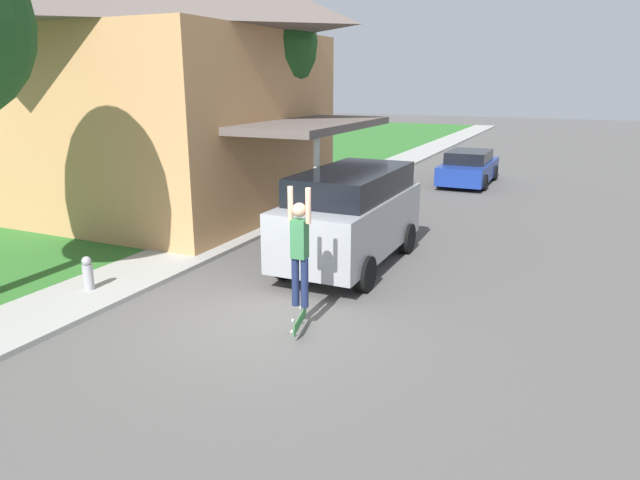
{
  "coord_description": "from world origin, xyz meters",
  "views": [
    {
      "loc": [
        4.88,
        -7.95,
        4.07
      ],
      "look_at": [
        0.45,
        1.61,
        1.1
      ],
      "focal_mm": 32.0,
      "sensor_mm": 36.0,
      "label": 1
    }
  ],
  "objects": [
    {
      "name": "skateboard",
      "position": [
        0.9,
        -0.18,
        0.23
      ],
      "size": [
        0.26,
        0.81,
        0.27
      ],
      "color": "#337F3D",
      "rests_on": "ground_plane"
    },
    {
      "name": "lawn_tree_far",
      "position": [
        -4.79,
        7.93,
        5.17
      ],
      "size": [
        4.06,
        4.06,
        7.14
      ],
      "color": "brown",
      "rests_on": "lawn"
    },
    {
      "name": "lawn",
      "position": [
        -8.0,
        6.0,
        0.04
      ],
      "size": [
        10.0,
        80.0,
        0.08
      ],
      "color": "#2D6B28",
      "rests_on": "ground_plane"
    },
    {
      "name": "house",
      "position": [
        -7.82,
        6.33,
        4.5
      ],
      "size": [
        12.3,
        8.82,
        8.51
      ],
      "color": "tan",
      "rests_on": "lawn"
    },
    {
      "name": "skateboarder",
      "position": [
        0.82,
        0.01,
        1.45
      ],
      "size": [
        0.41,
        0.23,
        2.03
      ],
      "color": "#192347",
      "rests_on": "ground_plane"
    },
    {
      "name": "ground_plane",
      "position": [
        0.0,
        0.0,
        0.0
      ],
      "size": [
        120.0,
        120.0,
        0.0
      ],
      "primitive_type": "plane",
      "color": "#54514F"
    },
    {
      "name": "fire_hydrant",
      "position": [
        -3.66,
        -0.31,
        0.43
      ],
      "size": [
        0.2,
        0.2,
        0.67
      ],
      "color": "#99999E",
      "rests_on": "sidewalk"
    },
    {
      "name": "car_down_street",
      "position": [
        0.69,
        15.35,
        0.65
      ],
      "size": [
        1.89,
        4.27,
        1.34
      ],
      "color": "navy",
      "rests_on": "ground_plane"
    },
    {
      "name": "sidewalk",
      "position": [
        -3.6,
        6.0,
        0.05
      ],
      "size": [
        1.8,
        80.0,
        0.1
      ],
      "color": "#9E9E99",
      "rests_on": "ground_plane"
    },
    {
      "name": "suv_parked",
      "position": [
        0.29,
        3.59,
        1.17
      ],
      "size": [
        2.05,
        4.67,
        2.17
      ],
      "color": "gray",
      "rests_on": "ground_plane"
    }
  ]
}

